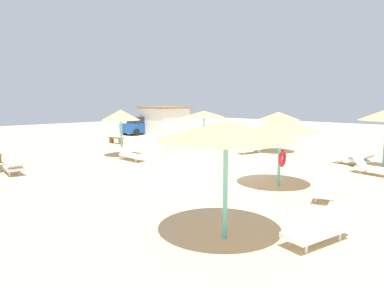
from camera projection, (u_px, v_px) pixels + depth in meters
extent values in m
plane|color=#D1B284|center=(243.00, 179.00, 14.06)|extent=(80.00, 80.00, 0.00)
cylinder|color=#6BC6BC|center=(121.00, 137.00, 19.80)|extent=(0.12, 0.12, 2.22)
cone|color=tan|center=(121.00, 115.00, 19.63)|extent=(2.24, 2.24, 0.61)
cylinder|color=#6BC6BC|center=(225.00, 188.00, 7.85)|extent=(0.12, 0.12, 2.45)
cone|color=tan|center=(226.00, 130.00, 7.68)|extent=(3.16, 3.16, 0.45)
cylinder|color=#6BC6BC|center=(278.00, 135.00, 21.27)|extent=(0.12, 0.12, 2.16)
cone|color=tan|center=(279.00, 116.00, 21.12)|extent=(2.62, 2.62, 0.49)
cylinder|color=#6BC6BC|center=(279.00, 158.00, 12.78)|extent=(0.12, 0.12, 2.19)
cone|color=tan|center=(280.00, 124.00, 12.62)|extent=(2.90, 2.90, 0.57)
torus|color=red|center=(282.00, 158.00, 12.94)|extent=(0.71, 0.30, 0.70)
cylinder|color=#6BC6BC|center=(204.00, 130.00, 25.31)|extent=(0.12, 0.12, 2.16)
cone|color=tan|center=(204.00, 114.00, 25.16)|extent=(3.12, 3.12, 0.46)
cube|color=white|center=(377.00, 169.00, 14.69)|extent=(0.85, 1.77, 0.12)
cube|color=white|center=(359.00, 160.00, 15.28)|extent=(0.69, 0.49, 0.48)
cylinder|color=silver|center=(361.00, 171.00, 15.05)|extent=(0.06, 0.06, 0.22)
cylinder|color=silver|center=(365.00, 170.00, 15.31)|extent=(0.06, 0.06, 0.22)
cube|color=white|center=(133.00, 156.00, 18.36)|extent=(0.64, 1.70, 0.12)
cube|color=white|center=(124.00, 151.00, 18.90)|extent=(0.64, 0.52, 0.33)
cylinder|color=silver|center=(123.00, 158.00, 18.65)|extent=(0.06, 0.06, 0.22)
cylinder|color=silver|center=(130.00, 157.00, 18.96)|extent=(0.06, 0.06, 0.22)
cylinder|color=silver|center=(136.00, 160.00, 17.81)|extent=(0.06, 0.06, 0.22)
cylinder|color=silver|center=(143.00, 159.00, 18.11)|extent=(0.06, 0.06, 0.22)
cube|color=white|center=(316.00, 231.00, 7.66)|extent=(1.79, 0.97, 0.12)
cube|color=white|center=(337.00, 214.00, 8.07)|extent=(0.57, 0.72, 0.44)
cylinder|color=silver|center=(323.00, 230.00, 8.19)|extent=(0.06, 0.06, 0.22)
cylinder|color=silver|center=(340.00, 236.00, 7.83)|extent=(0.06, 0.06, 0.22)
cylinder|color=silver|center=(290.00, 241.00, 7.54)|extent=(0.06, 0.06, 0.22)
cylinder|color=silver|center=(306.00, 248.00, 7.18)|extent=(0.06, 0.06, 0.22)
cube|color=white|center=(250.00, 149.00, 20.90)|extent=(1.79, 0.95, 0.12)
cube|color=white|center=(259.00, 145.00, 21.32)|extent=(0.61, 0.72, 0.38)
cylinder|color=silver|center=(254.00, 150.00, 21.44)|extent=(0.06, 0.06, 0.22)
cylinder|color=silver|center=(259.00, 151.00, 21.08)|extent=(0.06, 0.06, 0.22)
cylinder|color=silver|center=(240.00, 152.00, 20.77)|extent=(0.06, 0.06, 0.22)
cylinder|color=silver|center=(245.00, 153.00, 20.41)|extent=(0.06, 0.06, 0.22)
cube|color=white|center=(12.00, 167.00, 15.09)|extent=(0.85, 1.77, 0.12)
cube|color=white|center=(16.00, 165.00, 14.43)|extent=(0.70, 0.55, 0.41)
cylinder|color=silver|center=(21.00, 173.00, 14.78)|extent=(0.06, 0.06, 0.22)
cylinder|color=silver|center=(10.00, 174.00, 14.51)|extent=(0.06, 0.06, 0.22)
cylinder|color=silver|center=(15.00, 168.00, 15.72)|extent=(0.06, 0.06, 0.22)
cylinder|color=silver|center=(5.00, 169.00, 15.45)|extent=(0.06, 0.06, 0.22)
cube|color=white|center=(325.00, 191.00, 11.15)|extent=(1.82, 1.15, 0.12)
cube|color=white|center=(328.00, 178.00, 11.82)|extent=(0.59, 0.74, 0.48)
cylinder|color=silver|center=(320.00, 191.00, 11.80)|extent=(0.06, 0.06, 0.22)
cylinder|color=silver|center=(334.00, 192.00, 11.60)|extent=(0.06, 0.06, 0.22)
cylinder|color=silver|center=(316.00, 200.00, 10.73)|extent=(0.06, 0.06, 0.22)
cylinder|color=silver|center=(331.00, 201.00, 10.54)|extent=(0.06, 0.06, 0.22)
cube|color=white|center=(177.00, 140.00, 25.69)|extent=(1.73, 0.71, 0.12)
cube|color=white|center=(185.00, 137.00, 26.20)|extent=(0.53, 0.66, 0.36)
cylinder|color=silver|center=(182.00, 141.00, 26.28)|extent=(0.06, 0.06, 0.22)
cylinder|color=silver|center=(185.00, 142.00, 25.95)|extent=(0.06, 0.06, 0.22)
cylinder|color=silver|center=(170.00, 143.00, 25.47)|extent=(0.06, 0.06, 0.22)
cylinder|color=silver|center=(173.00, 143.00, 25.15)|extent=(0.06, 0.06, 0.22)
cube|color=white|center=(350.00, 159.00, 17.15)|extent=(0.94, 1.79, 0.12)
cube|color=white|center=(366.00, 158.00, 16.47)|extent=(0.73, 0.64, 0.32)
cylinder|color=silver|center=(364.00, 164.00, 16.80)|extent=(0.06, 0.06, 0.22)
cylinder|color=silver|center=(359.00, 165.00, 16.56)|extent=(0.06, 0.06, 0.22)
cylinder|color=silver|center=(342.00, 161.00, 17.78)|extent=(0.06, 0.06, 0.22)
cylinder|color=silver|center=(337.00, 161.00, 17.54)|extent=(0.06, 0.06, 0.22)
cube|color=brown|center=(116.00, 138.00, 25.71)|extent=(0.57, 1.54, 0.08)
cube|color=brown|center=(121.00, 141.00, 25.40)|extent=(0.37, 0.16, 0.41)
cube|color=brown|center=(111.00, 140.00, 26.08)|extent=(0.37, 0.16, 0.41)
cube|color=#194C9E|center=(141.00, 127.00, 33.15)|extent=(4.10, 1.96, 0.90)
cube|color=#262D38|center=(140.00, 120.00, 32.91)|extent=(2.10, 1.69, 0.60)
cylinder|color=black|center=(146.00, 130.00, 34.78)|extent=(0.65, 0.26, 0.64)
cylinder|color=black|center=(158.00, 130.00, 33.62)|extent=(0.65, 0.26, 0.64)
cylinder|color=black|center=(125.00, 131.00, 32.77)|extent=(0.65, 0.26, 0.64)
cylinder|color=black|center=(136.00, 132.00, 31.61)|extent=(0.65, 0.26, 0.64)
cube|color=white|center=(165.00, 121.00, 32.82)|extent=(3.32, 3.63, 2.52)
cube|color=#8C6B4C|center=(164.00, 107.00, 32.65)|extent=(3.72, 4.03, 0.20)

